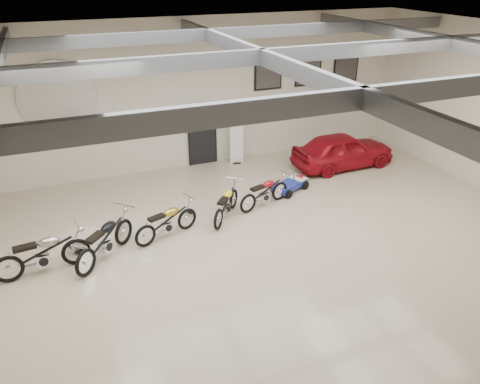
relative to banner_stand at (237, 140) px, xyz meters
name	(u,v)px	position (x,y,z in m)	size (l,w,h in m)	color
floor	(258,251)	(-1.62, -5.50, -0.86)	(16.00, 12.00, 0.01)	tan
ceiling	(262,44)	(-1.62, -5.50, 4.14)	(16.00, 12.00, 0.01)	slate
back_wall	(186,96)	(-1.62, 0.50, 1.64)	(16.00, 0.02, 5.00)	beige
ceiling_beams	(262,57)	(-1.62, -5.50, 3.89)	(15.80, 11.80, 0.32)	#595C61
door	(202,135)	(-1.12, 0.45, 0.19)	(0.92, 0.08, 2.10)	black
logo_plaque	(58,99)	(-5.62, 0.45, 1.94)	(2.30, 0.06, 1.16)	silver
poster_left	(268,70)	(1.38, 0.46, 2.24)	(1.05, 0.08, 1.35)	black
poster_mid	(308,67)	(2.98, 0.46, 2.24)	(1.05, 0.08, 1.35)	black
poster_right	(346,64)	(4.58, 0.46, 2.24)	(1.05, 0.08, 1.35)	black
oil_sign	(239,113)	(0.28, 0.45, 0.84)	(0.72, 0.10, 0.72)	white
banner_stand	(237,140)	(0.00, 0.00, 0.00)	(0.47, 0.19, 1.73)	white
motorcycle_silver	(42,253)	(-6.57, -4.46, -0.32)	(2.10, 0.65, 1.09)	silver
motorcycle_black	(105,239)	(-5.16, -4.40, -0.32)	(2.09, 0.65, 1.09)	silver
motorcycle_gold	(166,221)	(-3.55, -4.00, -0.38)	(1.85, 0.57, 0.96)	silver
motorcycle_yellow	(226,203)	(-1.76, -3.62, -0.39)	(1.81, 0.56, 0.94)	silver
motorcycle_red	(264,192)	(-0.47, -3.36, -0.40)	(1.80, 0.56, 0.93)	silver
go_kart	(293,182)	(0.83, -2.68, -0.59)	(1.52, 0.68, 0.55)	navy
vintage_car	(343,150)	(3.31, -1.68, -0.25)	(3.62, 1.46, 1.23)	maroon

